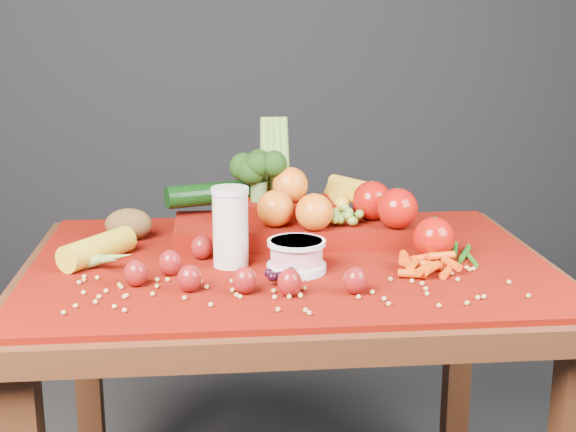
{
  "coord_description": "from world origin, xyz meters",
  "views": [
    {
      "loc": [
        -0.15,
        -1.58,
        1.26
      ],
      "look_at": [
        0.0,
        0.02,
        0.85
      ],
      "focal_mm": 50.0,
      "sensor_mm": 36.0,
      "label": 1
    }
  ],
  "objects": [
    {
      "name": "potato",
      "position": [
        -0.34,
        0.18,
        0.8
      ],
      "size": [
        0.11,
        0.08,
        0.07
      ],
      "primitive_type": "ellipsoid",
      "color": "#55391B",
      "rests_on": "red_cloth"
    },
    {
      "name": "table",
      "position": [
        0.0,
        0.0,
        0.66
      ],
      "size": [
        1.1,
        0.8,
        0.75
      ],
      "color": "#391C0D",
      "rests_on": "ground"
    },
    {
      "name": "soybean_scatter",
      "position": [
        0.0,
        -0.2,
        0.77
      ],
      "size": [
        0.84,
        0.24,
        0.01
      ],
      "primitive_type": null,
      "color": "tan",
      "rests_on": "red_cloth"
    },
    {
      "name": "dark_grape_cluster",
      "position": [
        -0.03,
        -0.15,
        0.78
      ],
      "size": [
        0.06,
        0.05,
        0.03
      ],
      "primitive_type": null,
      "color": "black",
      "rests_on": "red_cloth"
    },
    {
      "name": "green_bean_pile",
      "position": [
        0.36,
        -0.01,
        0.77
      ],
      "size": [
        0.14,
        0.12,
        0.01
      ],
      "primitive_type": null,
      "color": "#1F5914",
      "rests_on": "red_cloth"
    },
    {
      "name": "strawberry_scatter",
      "position": [
        -0.13,
        -0.15,
        0.79
      ],
      "size": [
        0.44,
        0.28,
        0.05
      ],
      "color": "maroon",
      "rests_on": "red_cloth"
    },
    {
      "name": "milk_glass",
      "position": [
        -0.12,
        -0.03,
        0.85
      ],
      "size": [
        0.08,
        0.08,
        0.16
      ],
      "rotation": [
        0.0,
        0.0,
        0.05
      ],
      "color": "beige",
      "rests_on": "red_cloth"
    },
    {
      "name": "baby_carrot_pile",
      "position": [
        0.27,
        -0.11,
        0.78
      ],
      "size": [
        0.17,
        0.17,
        0.03
      ],
      "primitive_type": null,
      "color": "#DD4507",
      "rests_on": "red_cloth"
    },
    {
      "name": "red_cloth",
      "position": [
        0.0,
        0.0,
        0.76
      ],
      "size": [
        1.05,
        0.75,
        0.01
      ],
      "primitive_type": "cube",
      "color": "#650F03",
      "rests_on": "table"
    },
    {
      "name": "produce_mound",
      "position": [
        0.05,
        0.15,
        0.82
      ],
      "size": [
        0.61,
        0.37,
        0.27
      ],
      "color": "#650F03",
      "rests_on": "red_cloth"
    },
    {
      "name": "yogurt_bowl",
      "position": [
        0.01,
        -0.08,
        0.8
      ],
      "size": [
        0.12,
        0.12,
        0.06
      ],
      "rotation": [
        0.0,
        0.0,
        -0.1
      ],
      "color": "silver",
      "rests_on": "red_cloth"
    },
    {
      "name": "corn_ear",
      "position": [
        -0.38,
        -0.01,
        0.78
      ],
      "size": [
        0.25,
        0.27,
        0.06
      ],
      "rotation": [
        0.0,
        0.0,
        0.97
      ],
      "color": "gold",
      "rests_on": "red_cloth"
    }
  ]
}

